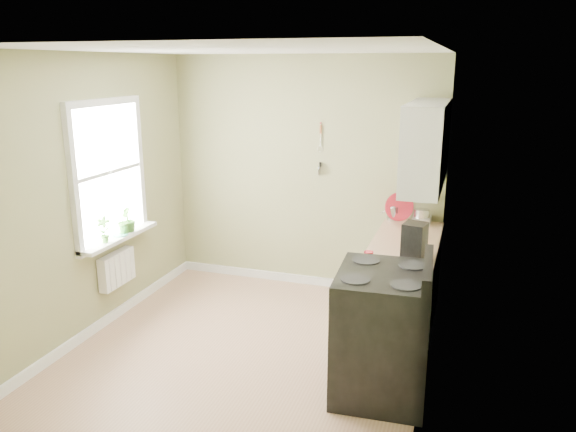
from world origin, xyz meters
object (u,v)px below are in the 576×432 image
(stand_mixer, at_px, (423,208))
(kettle, at_px, (392,212))
(stove, at_px, (382,332))
(coffee_maker, at_px, (414,242))

(stand_mixer, xyz_separation_m, kettle, (-0.33, -0.02, -0.07))
(stove, bearing_deg, stand_mixer, 87.10)
(stove, distance_m, stand_mixer, 2.06)
(kettle, relative_size, coffee_maker, 0.57)
(kettle, bearing_deg, coffee_maker, -73.37)
(stove, distance_m, coffee_maker, 0.92)
(stove, xyz_separation_m, coffee_maker, (0.14, 0.73, 0.54))
(stand_mixer, bearing_deg, coffee_maker, -88.23)
(stand_mixer, bearing_deg, stove, -92.90)
(kettle, bearing_deg, stand_mixer, 3.38)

